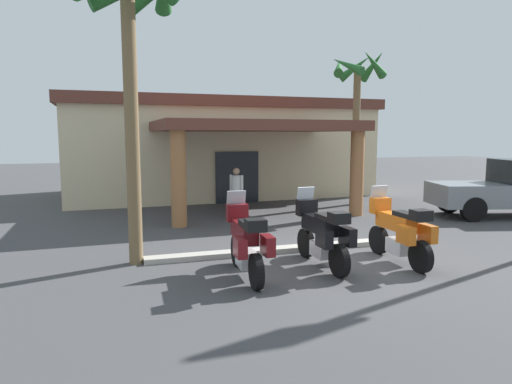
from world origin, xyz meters
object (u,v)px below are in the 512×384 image
motel_building (218,147)px  palm_tree_near_portico (357,89)px  motorcycle_black (322,234)px  motorcycle_orange (399,231)px  palm_tree_roadside (129,25)px  pedestrian (236,189)px  motorcycle_maroon (246,242)px

motel_building → palm_tree_near_portico: bearing=-49.9°
motorcycle_black → palm_tree_near_portico: 9.81m
motorcycle_black → motorcycle_orange: size_ratio=1.00×
motorcycle_orange → palm_tree_near_portico: palm_tree_near_portico is taller
palm_tree_roadside → motorcycle_black: bearing=-21.0°
pedestrian → motorcycle_black: bearing=48.6°
motel_building → palm_tree_near_portico: (4.43, -5.02, 2.33)m
motel_building → motorcycle_maroon: size_ratio=6.27×
motorcycle_orange → pedestrian: bearing=16.9°
motorcycle_black → motel_building: bearing=-3.8°
motorcycle_maroon → palm_tree_near_portico: 10.94m
motorcycle_orange → palm_tree_near_portico: bearing=-22.5°
motel_building → motorcycle_orange: bearing=-86.4°
motorcycle_black → motorcycle_orange: same height
motorcycle_orange → palm_tree_near_portico: size_ratio=0.36×
motorcycle_maroon → motorcycle_black: size_ratio=1.00×
motorcycle_black → palm_tree_roadside: 5.85m
palm_tree_near_portico → motorcycle_maroon: bearing=-131.5°
motorcycle_orange → palm_tree_roadside: bearing=73.7°
motel_building → motorcycle_black: (-0.63, -12.50, -1.52)m
motorcycle_maroon → pedestrian: (1.57, 6.48, 0.26)m
motorcycle_maroon → palm_tree_roadside: (-1.99, 1.62, 4.29)m
motel_building → pedestrian: motel_building is taller
motel_building → palm_tree_roadside: (-4.35, -11.07, 2.77)m
palm_tree_near_portico → motorcycle_orange: bearing=-113.4°
motorcycle_black → pedestrian: size_ratio=1.33×
motel_building → pedestrian: size_ratio=8.33×
motorcycle_maroon → motorcycle_orange: bearing=-88.4°
motorcycle_maroon → motorcycle_black: same height
motorcycle_black → palm_tree_near_portico: size_ratio=0.36×
pedestrian → motorcycle_maroon: bearing=33.6°
palm_tree_roadside → pedestrian: bearing=53.8°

